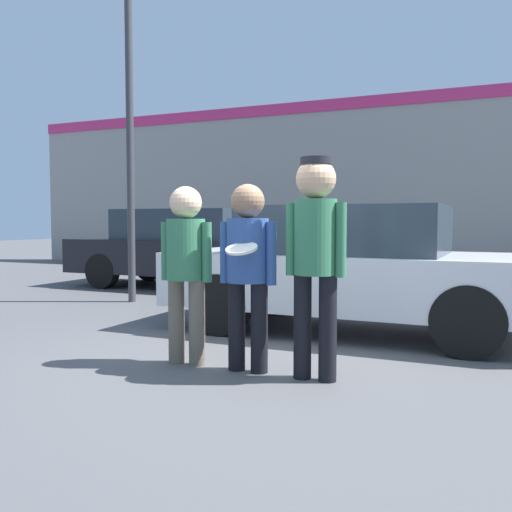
# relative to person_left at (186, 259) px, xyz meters

# --- Properties ---
(ground_plane) EXTENTS (56.00, 56.00, 0.00)m
(ground_plane) POSITION_rel_person_left_xyz_m (0.58, 0.33, -0.97)
(ground_plane) COLOR #4C4C4F
(storefront_building) EXTENTS (24.00, 0.22, 4.49)m
(storefront_building) POSITION_rel_person_left_xyz_m (0.58, 10.18, 1.30)
(storefront_building) COLOR gray
(storefront_building) RESTS_ON ground
(person_left) EXTENTS (0.52, 0.35, 1.64)m
(person_left) POSITION_rel_person_left_xyz_m (0.00, 0.00, 0.00)
(person_left) COLOR #665B4C
(person_left) RESTS_ON ground
(person_middle_with_frisbee) EXTENTS (0.54, 0.58, 1.65)m
(person_middle_with_frisbee) POSITION_rel_person_left_xyz_m (0.62, 0.00, 0.01)
(person_middle_with_frisbee) COLOR black
(person_middle_with_frisbee) RESTS_ON ground
(person_right) EXTENTS (0.52, 0.35, 1.85)m
(person_right) POSITION_rel_person_left_xyz_m (1.25, -0.01, 0.16)
(person_right) COLOR black
(person_right) RESTS_ON ground
(parked_car_near) EXTENTS (4.34, 1.81, 1.50)m
(parked_car_near) POSITION_rel_person_left_xyz_m (0.99, 2.11, -0.21)
(parked_car_near) COLOR silver
(parked_car_near) RESTS_ON ground
(parked_car_far) EXTENTS (4.80, 1.81, 1.54)m
(parked_car_far) POSITION_rel_person_left_xyz_m (-3.10, 5.15, -0.20)
(parked_car_far) COLOR black
(parked_car_far) RESTS_ON ground
(street_lamp) EXTENTS (1.41, 0.35, 6.44)m
(street_lamp) POSITION_rel_person_left_xyz_m (-2.69, 3.10, 2.94)
(street_lamp) COLOR #38383D
(street_lamp) RESTS_ON ground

